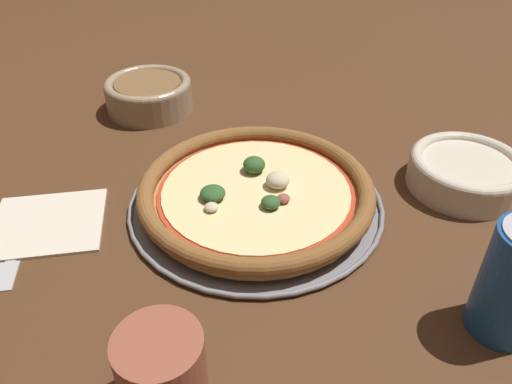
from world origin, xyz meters
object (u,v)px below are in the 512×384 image
pizza_tray (256,203)px  drinking_cup (163,375)px  bowl_far (149,93)px  napkin (47,222)px  bowl_near (466,171)px  pizza (256,191)px  fork (16,245)px

pizza_tray → drinking_cup: size_ratio=3.80×
bowl_far → napkin: 0.32m
pizza_tray → bowl_near: bearing=-84.8°
pizza_tray → pizza: pizza is taller
pizza → napkin: (-0.02, 0.26, -0.02)m
pizza_tray → fork: 0.30m
pizza → pizza_tray: bearing=-133.4°
bowl_far → fork: (-0.34, 0.12, -0.03)m
bowl_near → fork: size_ratio=0.89×
bowl_near → drinking_cup: bearing=128.3°
drinking_cup → pizza_tray: bearing=-18.7°
bowl_far → pizza: bearing=-149.4°
bowl_far → fork: size_ratio=0.86×
bowl_near → bowl_far: bowl_far is taller
pizza_tray → drinking_cup: (-0.27, 0.09, 0.04)m
pizza → bowl_far: bowl_far is taller
pizza_tray → drinking_cup: 0.29m
napkin → pizza: bearing=-84.9°
bowl_far → drinking_cup: size_ratio=1.69×
bowl_far → napkin: bowl_far is taller
drinking_cup → napkin: bearing=34.2°
bowl_near → pizza_tray: bearing=95.2°
napkin → fork: bearing=143.2°
pizza_tray → bowl_far: 0.33m
pizza_tray → bowl_far: bearing=30.6°
pizza → fork: size_ratio=1.78×
bowl_far → napkin: (-0.31, 0.09, -0.03)m
pizza → napkin: size_ratio=2.07×
pizza_tray → bowl_near: size_ratio=2.18×
drinking_cup → pizza: bearing=-18.7°
napkin → fork: (-0.04, 0.03, -0.00)m
napkin → fork: 0.05m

